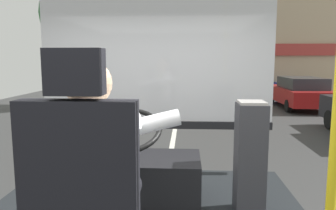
{
  "coord_description": "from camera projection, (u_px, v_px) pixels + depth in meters",
  "views": [
    {
      "loc": [
        0.33,
        -1.91,
        2.0
      ],
      "look_at": [
        0.17,
        0.9,
        1.61
      ],
      "focal_mm": 34.93,
      "sensor_mm": 36.0,
      "label": 1
    }
  ],
  "objects": [
    {
      "name": "windshield_panel",
      "position": [
        156.0,
        76.0,
        3.53
      ],
      "size": [
        2.5,
        0.08,
        1.48
      ],
      "color": "silver"
    },
    {
      "name": "street_tree",
      "position": [
        76.0,
        15.0,
        13.26
      ],
      "size": [
        2.87,
        2.87,
        5.25
      ],
      "color": "#4C3828",
      "rests_on": "ground"
    },
    {
      "name": "parked_car_red",
      "position": [
        300.0,
        92.0,
        13.45
      ],
      "size": [
        1.78,
        3.95,
        1.27
      ],
      "color": "maroon",
      "rests_on": "ground"
    },
    {
      "name": "ground",
      "position": [
        177.0,
        121.0,
        10.88
      ],
      "size": [
        18.0,
        44.0,
        0.06
      ],
      "color": "#343434"
    },
    {
      "name": "steering_console",
      "position": [
        135.0,
        178.0,
        2.78
      ],
      "size": [
        1.1,
        0.99,
        0.86
      ],
      "color": "black",
      "rests_on": "bus_floor"
    },
    {
      "name": "parked_car_charcoal",
      "position": [
        253.0,
        78.0,
        24.01
      ],
      "size": [
        1.87,
        3.86,
        1.22
      ],
      "color": "#474C51",
      "rests_on": "ground"
    },
    {
      "name": "bus_driver",
      "position": [
        95.0,
        169.0,
        1.55
      ],
      "size": [
        0.82,
        0.61,
        0.82
      ],
      "color": "black",
      "rests_on": "driver_seat"
    },
    {
      "name": "fare_box",
      "position": [
        250.0,
        158.0,
        2.58
      ],
      "size": [
        0.22,
        0.25,
        0.9
      ],
      "color": "#333338",
      "rests_on": "bus_floor"
    },
    {
      "name": "shop_building",
      "position": [
        276.0,
        42.0,
        19.49
      ],
      "size": [
        11.75,
        5.47,
        6.04
      ],
      "color": "tan",
      "rests_on": "ground"
    },
    {
      "name": "parked_car_blue",
      "position": [
        266.0,
        83.0,
        18.67
      ],
      "size": [
        1.85,
        4.13,
        1.26
      ],
      "color": "navy",
      "rests_on": "ground"
    }
  ]
}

